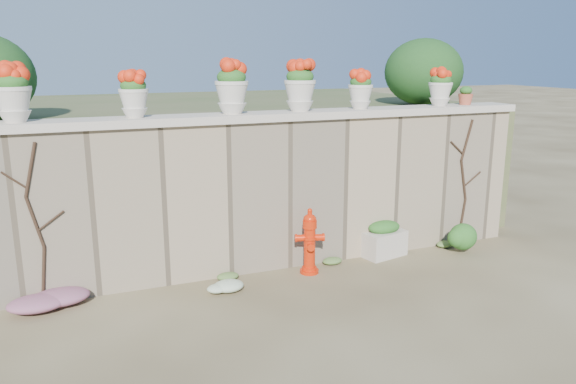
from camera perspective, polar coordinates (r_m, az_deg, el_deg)
name	(u,v)px	position (r m, az deg, el deg)	size (l,w,h in m)	color
ground	(311,323)	(6.23, 2.36, -13.17)	(80.00, 80.00, 0.00)	#4D3F26
stone_wall	(256,196)	(7.46, -3.27, -0.42)	(8.00, 0.40, 2.00)	gray
wall_cap	(255,117)	(7.28, -3.38, 7.63)	(8.10, 0.52, 0.10)	#C0B4A2
raised_fill	(200,157)	(10.48, -8.94, 3.53)	(9.00, 6.00, 2.00)	#384C23
back_shrub_right	(424,72)	(9.88, 13.62, 11.77)	(1.30, 1.30, 1.10)	#143814
vine_left	(36,223)	(6.89, -24.20, -2.89)	(0.60, 0.04, 1.91)	black
vine_right	(464,180)	(8.83, 17.45, 1.13)	(0.60, 0.04, 1.91)	black
fire_hydrant	(310,241)	(7.40, 2.21, -5.00)	(0.38, 0.27, 0.88)	red
planter_box	(384,240)	(8.21, 9.68, -4.79)	(0.69, 0.49, 0.52)	#C0B4A2
green_shrub	(461,235)	(8.55, 17.20, -4.19)	(0.59, 0.53, 0.56)	#1E5119
magenta_clump	(53,299)	(7.00, -22.79, -10.02)	(0.95, 0.63, 0.25)	#B8248F
white_flowers	(225,286)	(6.96, -6.41, -9.49)	(0.47, 0.38, 0.17)	white
urn_pot_0	(13,94)	(6.88, -26.18, 8.95)	(0.40, 0.40, 0.63)	beige
urn_pot_1	(134,95)	(6.92, -15.40, 9.51)	(0.35, 0.35, 0.54)	beige
urn_pot_2	(232,88)	(7.16, -5.74, 10.50)	(0.42, 0.42, 0.66)	beige
urn_pot_3	(300,86)	(7.47, 1.22, 10.67)	(0.42, 0.42, 0.65)	beige
urn_pot_4	(361,90)	(7.87, 7.38, 10.28)	(0.34, 0.34, 0.53)	beige
urn_pot_5	(440,87)	(8.60, 15.23, 10.24)	(0.35, 0.35, 0.54)	beige
terracotta_pot	(466,96)	(8.89, 17.59, 9.23)	(0.22, 0.22, 0.26)	#AD4C35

